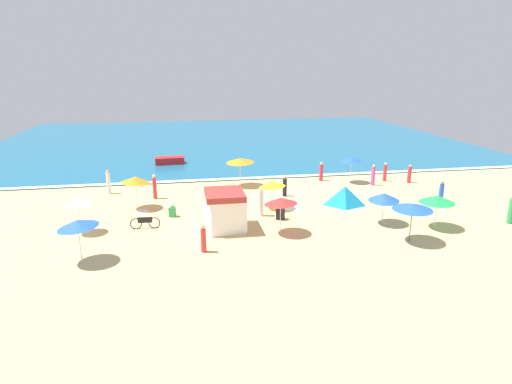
% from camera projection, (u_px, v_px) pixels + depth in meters
% --- Properties ---
extents(ground_plane, '(60.00, 60.00, 0.00)m').
position_uv_depth(ground_plane, '(271.00, 199.00, 32.18)').
color(ground_plane, '#D8B775').
extents(ocean_water, '(60.00, 44.00, 0.10)m').
position_uv_depth(ocean_water, '(228.00, 139.00, 58.63)').
color(ocean_water, '#196084').
rests_on(ocean_water, ground_plane).
extents(wave_breaker_foam, '(57.00, 0.70, 0.01)m').
position_uv_depth(wave_breaker_foam, '(256.00, 178.00, 38.10)').
color(wave_breaker_foam, white).
rests_on(wave_breaker_foam, ocean_water).
extents(lifeguard_cabana, '(2.37, 2.73, 2.37)m').
position_uv_depth(lifeguard_cabana, '(225.00, 210.00, 26.03)').
color(lifeguard_cabana, white).
rests_on(lifeguard_cabana, ground_plane).
extents(beach_umbrella_0, '(3.21, 3.20, 2.38)m').
position_uv_depth(beach_umbrella_0, '(240.00, 160.00, 35.32)').
color(beach_umbrella_0, silver).
rests_on(beach_umbrella_0, ground_plane).
extents(beach_umbrella_1, '(2.33, 2.32, 2.22)m').
position_uv_depth(beach_umbrella_1, '(351.00, 160.00, 36.38)').
color(beach_umbrella_1, silver).
rests_on(beach_umbrella_1, ground_plane).
extents(beach_umbrella_2, '(2.46, 2.44, 2.37)m').
position_uv_depth(beach_umbrella_2, '(136.00, 180.00, 29.61)').
color(beach_umbrella_2, silver).
rests_on(beach_umbrella_2, ground_plane).
extents(beach_umbrella_3, '(2.15, 2.13, 2.34)m').
position_uv_depth(beach_umbrella_3, '(77.00, 224.00, 21.33)').
color(beach_umbrella_3, silver).
rests_on(beach_umbrella_3, ground_plane).
extents(beach_umbrella_4, '(2.71, 2.71, 2.08)m').
position_uv_depth(beach_umbrella_4, '(384.00, 197.00, 26.76)').
color(beach_umbrella_4, silver).
rests_on(beach_umbrella_4, ground_plane).
extents(beach_umbrella_5, '(3.13, 3.13, 2.23)m').
position_uv_depth(beach_umbrella_5, '(413.00, 207.00, 23.88)').
color(beach_umbrella_5, '#4C3823').
rests_on(beach_umbrella_5, ground_plane).
extents(beach_umbrella_6, '(2.60, 2.59, 2.06)m').
position_uv_depth(beach_umbrella_6, '(272.00, 184.00, 29.71)').
color(beach_umbrella_6, silver).
rests_on(beach_umbrella_6, ground_plane).
extents(beach_umbrella_7, '(2.60, 2.59, 2.09)m').
position_uv_depth(beach_umbrella_7, '(437.00, 199.00, 26.05)').
color(beach_umbrella_7, silver).
rests_on(beach_umbrella_7, ground_plane).
extents(beach_umbrella_8, '(2.79, 2.79, 2.28)m').
position_uv_depth(beach_umbrella_8, '(281.00, 201.00, 25.12)').
color(beach_umbrella_8, silver).
rests_on(beach_umbrella_8, ground_plane).
extents(beach_umbrella_9, '(1.89, 1.89, 2.23)m').
position_uv_depth(beach_umbrella_9, '(78.00, 201.00, 25.17)').
color(beach_umbrella_9, silver).
rests_on(beach_umbrella_9, ground_plane).
extents(beach_tent, '(2.53, 2.06, 1.45)m').
position_uv_depth(beach_tent, '(345.00, 196.00, 30.54)').
color(beach_tent, '#1999D8').
rests_on(beach_tent, ground_plane).
extents(parked_bicycle, '(1.82, 0.12, 0.76)m').
position_uv_depth(parked_bicycle, '(145.00, 223.00, 26.29)').
color(parked_bicycle, black).
rests_on(parked_bicycle, ground_plane).
extents(beachgoer_0, '(0.40, 0.40, 1.75)m').
position_uv_depth(beachgoer_0, '(373.00, 175.00, 35.90)').
color(beachgoer_0, '#D84CA5').
rests_on(beachgoer_0, ground_plane).
extents(beachgoer_1, '(0.41, 0.41, 1.89)m').
position_uv_depth(beachgoer_1, '(108.00, 182.00, 33.46)').
color(beachgoer_1, white).
rests_on(beachgoer_1, ground_plane).
extents(beachgoer_2, '(0.40, 0.40, 1.84)m').
position_uv_depth(beachgoer_2, '(511.00, 210.00, 27.03)').
color(beachgoer_2, green).
rests_on(beachgoer_2, ground_plane).
extents(beachgoer_3, '(0.32, 0.32, 1.56)m').
position_uv_depth(beachgoer_3, '(203.00, 238.00, 22.84)').
color(beachgoer_3, red).
rests_on(beachgoer_3, ground_plane).
extents(beachgoer_4, '(0.43, 0.43, 1.61)m').
position_uv_depth(beachgoer_4, '(441.00, 192.00, 31.25)').
color(beachgoer_4, blue).
rests_on(beachgoer_4, ground_plane).
extents(beachgoer_5, '(0.37, 0.37, 1.86)m').
position_uv_depth(beachgoer_5, '(155.00, 187.00, 32.18)').
color(beachgoer_5, red).
rests_on(beachgoer_5, ground_plane).
extents(beachgoer_6, '(0.65, 0.65, 0.96)m').
position_uv_depth(beachgoer_6, '(280.00, 213.00, 27.89)').
color(beachgoer_6, black).
rests_on(beachgoer_6, ground_plane).
extents(beachgoer_7, '(0.50, 0.50, 0.88)m').
position_uv_depth(beachgoer_7, '(172.00, 211.00, 28.40)').
color(beachgoer_7, green).
rests_on(beachgoer_7, ground_plane).
extents(beachgoer_8, '(0.50, 0.50, 1.87)m').
position_uv_depth(beachgoer_8, '(261.00, 203.00, 28.43)').
color(beachgoer_8, white).
rests_on(beachgoer_8, ground_plane).
extents(beachgoer_9, '(0.44, 0.44, 1.65)m').
position_uv_depth(beachgoer_9, '(321.00, 172.00, 37.31)').
color(beachgoer_9, red).
rests_on(beachgoer_9, ground_plane).
extents(beachgoer_10, '(0.41, 0.41, 1.57)m').
position_uv_depth(beachgoer_10, '(409.00, 174.00, 36.69)').
color(beachgoer_10, red).
rests_on(beachgoer_10, ground_plane).
extents(beachgoer_11, '(0.40, 0.40, 1.56)m').
position_uv_depth(beachgoer_11, '(285.00, 187.00, 32.85)').
color(beachgoer_11, black).
rests_on(beachgoer_11, ground_plane).
extents(beachgoer_12, '(0.44, 0.44, 1.62)m').
position_uv_depth(beachgoer_12, '(385.00, 172.00, 37.21)').
color(beachgoer_12, red).
rests_on(beachgoer_12, ground_plane).
extents(beach_towel_0, '(1.12, 1.32, 0.01)m').
position_uv_depth(beach_towel_0, '(143.00, 212.00, 29.44)').
color(beach_towel_0, white).
rests_on(beach_towel_0, ground_plane).
extents(beach_towel_1, '(1.77, 1.40, 0.01)m').
position_uv_depth(beach_towel_1, '(223.00, 190.00, 34.55)').
color(beach_towel_1, orange).
rests_on(beach_towel_1, ground_plane).
extents(beach_towel_2, '(1.64, 2.03, 0.01)m').
position_uv_depth(beach_towel_2, '(293.00, 207.00, 30.43)').
color(beach_towel_2, white).
rests_on(beach_towel_2, ground_plane).
extents(small_boat_0, '(2.95, 1.52, 0.68)m').
position_uv_depth(small_boat_0, '(170.00, 160.00, 43.58)').
color(small_boat_0, red).
rests_on(small_boat_0, ocean_water).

